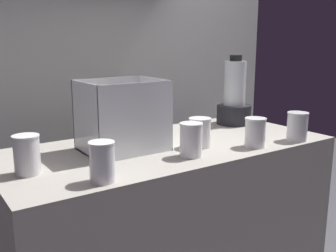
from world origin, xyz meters
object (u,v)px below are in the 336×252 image
at_px(juice_cup_mango_far_right, 255,134).
at_px(juice_cup_orange_far_left, 27,157).
at_px(carrot_display_bin, 125,128).
at_px(juice_cup_mango_right, 200,134).
at_px(juice_cup_carrot_rightmost, 297,128).
at_px(blender_pitcher, 234,99).
at_px(juice_cup_beet_left, 102,163).
at_px(juice_cup_orange_middle, 191,141).

bearing_deg(juice_cup_mango_far_right, juice_cup_orange_far_left, 168.22).
xyz_separation_m(carrot_display_bin, juice_cup_mango_far_right, (0.46, -0.27, -0.03)).
bearing_deg(juice_cup_mango_right, juice_cup_orange_far_left, 175.42).
relative_size(juice_cup_mango_far_right, juice_cup_carrot_rightmost, 0.97).
height_order(juice_cup_mango_right, juice_cup_carrot_rightmost, juice_cup_carrot_rightmost).
relative_size(carrot_display_bin, juice_cup_orange_far_left, 2.40).
relative_size(blender_pitcher, juice_cup_beet_left, 2.80).
height_order(juice_cup_beet_left, juice_cup_orange_middle, same).
bearing_deg(juice_cup_orange_middle, carrot_display_bin, 124.70).
xyz_separation_m(carrot_display_bin, juice_cup_orange_middle, (0.16, -0.23, -0.03)).
bearing_deg(juice_cup_carrot_rightmost, juice_cup_beet_left, 179.58).
height_order(carrot_display_bin, juice_cup_beet_left, carrot_display_bin).
bearing_deg(blender_pitcher, juice_cup_orange_far_left, -169.65).
bearing_deg(carrot_display_bin, juice_cup_beet_left, -128.94).
height_order(juice_cup_orange_far_left, juice_cup_carrot_rightmost, juice_cup_orange_far_left).
height_order(carrot_display_bin, juice_cup_mango_far_right, carrot_display_bin).
bearing_deg(juice_cup_carrot_rightmost, juice_cup_mango_far_right, 172.51).
bearing_deg(juice_cup_mango_right, carrot_display_bin, 152.53).
relative_size(blender_pitcher, juice_cup_orange_far_left, 2.74).
bearing_deg(juice_cup_carrot_rightmost, juice_cup_orange_middle, 172.58).
distance_m(carrot_display_bin, juice_cup_beet_left, 0.37).
bearing_deg(juice_cup_mango_right, juice_cup_beet_left, -163.46).
bearing_deg(juice_cup_mango_right, juice_cup_carrot_rightmost, -20.47).
bearing_deg(juice_cup_orange_middle, juice_cup_mango_right, 37.90).
height_order(juice_cup_mango_far_right, juice_cup_carrot_rightmost, juice_cup_carrot_rightmost).
distance_m(blender_pitcher, juice_cup_beet_left, 1.03).
xyz_separation_m(juice_cup_orange_middle, juice_cup_mango_right, (0.11, 0.09, -0.01)).
height_order(juice_cup_orange_middle, juice_cup_carrot_rightmost, juice_cup_orange_middle).
relative_size(juice_cup_orange_far_left, juice_cup_mango_right, 1.08).
relative_size(juice_cup_orange_far_left, juice_cup_beet_left, 1.02).
height_order(juice_cup_orange_far_left, juice_cup_beet_left, juice_cup_orange_far_left).
relative_size(juice_cup_beet_left, juice_cup_mango_far_right, 1.06).
xyz_separation_m(juice_cup_beet_left, juice_cup_carrot_rightmost, (0.92, -0.01, -0.00)).
relative_size(carrot_display_bin, blender_pitcher, 0.88).
relative_size(carrot_display_bin, juice_cup_beet_left, 2.45).
xyz_separation_m(juice_cup_orange_middle, juice_cup_carrot_rightmost, (0.53, -0.07, -0.00)).
bearing_deg(carrot_display_bin, juice_cup_orange_far_left, -168.05).
relative_size(carrot_display_bin, juice_cup_mango_right, 2.60).
bearing_deg(juice_cup_orange_middle, juice_cup_carrot_rightmost, -7.42).
relative_size(juice_cup_orange_far_left, juice_cup_mango_far_right, 1.08).
height_order(juice_cup_beet_left, juice_cup_mango_far_right, juice_cup_beet_left).
height_order(carrot_display_bin, juice_cup_mango_right, carrot_display_bin).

